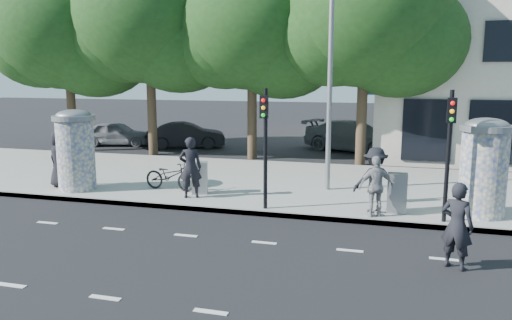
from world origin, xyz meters
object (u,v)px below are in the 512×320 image
(ped_d, at_px, (375,180))
(car_right, at_px, (354,136))
(traffic_pole_near, at_px, (265,136))
(cabinet_right, at_px, (397,193))
(car_left, at_px, (117,134))
(street_lamp, at_px, (331,46))
(car_mid, at_px, (186,135))
(cabinet_left, at_px, (200,178))
(ad_column_left, at_px, (76,148))
(ped_b, at_px, (190,167))
(ped_e, at_px, (376,186))
(bicycle, at_px, (170,176))
(man_road, at_px, (457,226))
(traffic_pole_far, at_px, (449,143))
(ad_column_right, at_px, (484,165))
(ped_a, at_px, (60,159))

(ped_d, bearing_deg, car_right, -99.40)
(traffic_pole_near, distance_m, ped_d, 3.26)
(cabinet_right, relative_size, car_left, 0.28)
(street_lamp, height_order, ped_d, street_lamp)
(car_mid, bearing_deg, car_right, -102.92)
(traffic_pole_near, height_order, cabinet_left, traffic_pole_near)
(car_mid, bearing_deg, ad_column_left, 163.52)
(ped_b, relative_size, ped_d, 1.05)
(ped_e, bearing_deg, bicycle, -35.19)
(traffic_pole_near, relative_size, street_lamp, 0.42)
(ped_b, height_order, car_left, ped_b)
(cabinet_right, distance_m, car_mid, 15.31)
(traffic_pole_near, relative_size, man_road, 1.88)
(traffic_pole_far, distance_m, ped_b, 7.46)
(street_lamp, xyz_separation_m, ped_d, (1.61, -2.36, -3.74))
(car_left, bearing_deg, car_mid, -99.56)
(car_right, bearing_deg, cabinet_right, -148.05)
(traffic_pole_near, bearing_deg, car_mid, 122.59)
(car_mid, bearing_deg, ped_b, -176.25)
(traffic_pole_near, bearing_deg, ped_e, 1.07)
(cabinet_left, bearing_deg, street_lamp, 6.07)
(ad_column_right, height_order, traffic_pole_far, traffic_pole_far)
(ped_b, height_order, bicycle, ped_b)
(traffic_pole_far, xyz_separation_m, ped_b, (-7.34, 0.67, -1.13))
(street_lamp, xyz_separation_m, car_mid, (-8.68, 8.55, -4.11))
(street_lamp, relative_size, ped_b, 4.22)
(ped_a, xyz_separation_m, ped_e, (10.36, -0.76, -0.14))
(bicycle, relative_size, car_right, 0.34)
(car_left, bearing_deg, ad_column_right, -134.31)
(ped_a, bearing_deg, cabinet_right, -166.52)
(traffic_pole_near, height_order, cabinet_right, traffic_pole_near)
(ped_d, distance_m, cabinet_left, 5.53)
(ped_e, xyz_separation_m, car_left, (-14.38, 11.05, -0.31))
(ad_column_left, xyz_separation_m, bicycle, (3.02, 0.71, -0.91))
(ad_column_right, bearing_deg, ad_column_left, -179.08)
(ad_column_right, bearing_deg, ped_b, -178.40)
(street_lamp, xyz_separation_m, ped_e, (1.65, -2.78, -3.82))
(ad_column_left, distance_m, ad_column_right, 12.40)
(car_mid, height_order, car_right, car_right)
(bicycle, distance_m, cabinet_right, 7.23)
(ad_column_left, relative_size, traffic_pole_near, 0.78)
(ad_column_right, bearing_deg, car_right, 110.18)
(ad_column_right, distance_m, ped_d, 2.87)
(traffic_pole_far, relative_size, ped_b, 1.79)
(bicycle, height_order, car_right, car_right)
(car_left, distance_m, car_mid, 4.06)
(ad_column_right, xyz_separation_m, ped_e, (-2.75, -0.85, -0.56))
(ped_b, bearing_deg, ped_a, -21.95)
(cabinet_left, xyz_separation_m, car_mid, (-4.82, 10.16, 0.02))
(car_mid, bearing_deg, man_road, -159.91)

